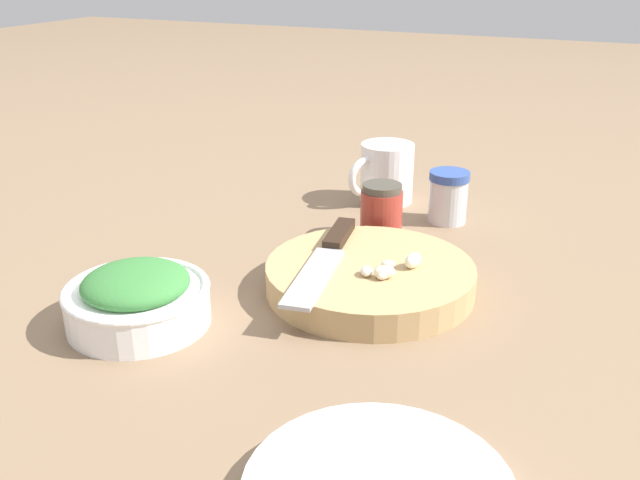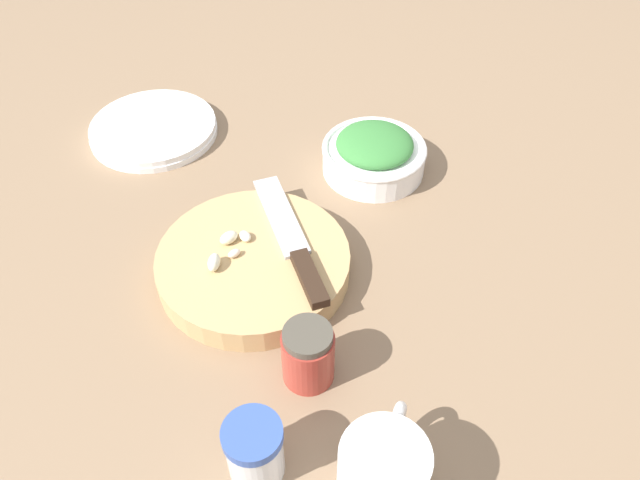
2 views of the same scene
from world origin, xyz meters
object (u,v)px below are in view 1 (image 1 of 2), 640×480
Objects in this scene: honey_jar at (381,212)px; chef_knife at (327,255)px; garlic_cloves at (393,267)px; coffee_mug at (386,173)px; cutting_board at (370,278)px; spice_jar at (448,197)px; herb_bowl at (137,298)px.

chef_knife is at bearing 176.92° from honey_jar.
coffee_mug is (0.32, 0.12, 0.01)m from garlic_cloves.
chef_knife is 0.31m from coffee_mug.
spice_jar is at bearing -5.19° from cutting_board.
chef_knife is 1.55× the size of herb_bowl.
herb_bowl reaches higher than cutting_board.
garlic_cloves is 0.34m from coffee_mug.
honey_jar reaches higher than herb_bowl.
herb_bowl is 2.04× the size of spice_jar.
chef_knife is at bearing 85.62° from garlic_cloves.
spice_jar is at bearing -27.03° from herb_bowl.
cutting_board is 0.04m from garlic_cloves.
chef_knife is 0.27m from spice_jar.
cutting_board is at bearing -163.76° from coffee_mug.
coffee_mug is 1.43× the size of honey_jar.
spice_jar is at bearing -115.47° from chef_knife.
cutting_board is 2.21× the size of coffee_mug.
coffee_mug reaches higher than chef_knife.
garlic_cloves is at bearing -178.45° from spice_jar.
chef_knife is at bearing 95.22° from cutting_board.
herb_bowl is at bearing 155.41° from honey_jar.
cutting_board is 0.32m from coffee_mug.
spice_jar is at bearing -34.62° from honey_jar.
chef_knife is 3.11× the size of honey_jar.
herb_bowl reaches higher than garlic_cloves.
chef_knife is 3.17× the size of spice_jar.
garlic_cloves is 0.27m from spice_jar.
herb_bowl is at bearing 125.69° from garlic_cloves.
honey_jar reaches higher than garlic_cloves.
spice_jar reaches higher than cutting_board.
herb_bowl is (-0.16, 0.23, -0.01)m from garlic_cloves.
herb_bowl is at bearing 40.41° from chef_knife.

